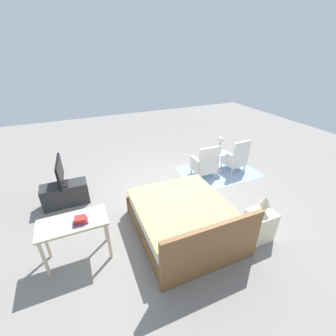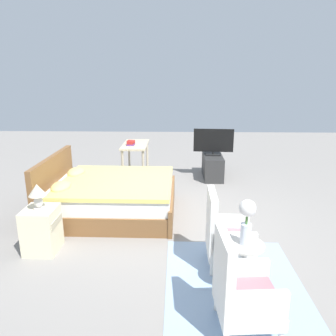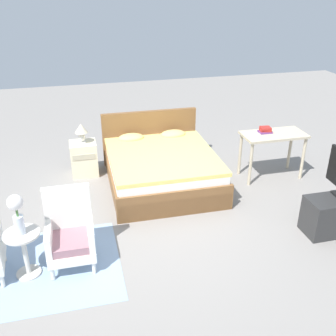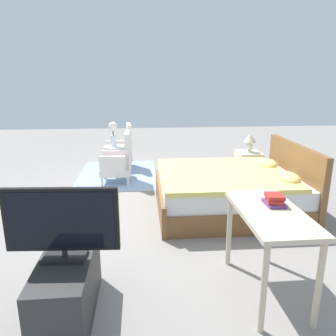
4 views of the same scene
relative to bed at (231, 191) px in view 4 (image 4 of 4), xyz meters
The scene contains 13 objects.
ground_plane 1.06m from the bed, 101.58° to the right, with size 16.00×16.00×0.00m, color gray.
floor_rug 2.64m from the bed, 138.79° to the right, with size 2.10×1.50×0.01m.
bed is the anchor object (origin of this frame).
armchair_by_window_left 3.00m from the bed, 146.10° to the right, with size 0.58×0.58×0.92m.
armchair_by_window_right 2.23m from the bed, 131.30° to the right, with size 0.55×0.55×0.92m.
side_table 2.67m from the bed, 137.85° to the right, with size 0.40×0.40×0.57m.
flower_vase 2.72m from the bed, 137.85° to the right, with size 0.17×0.17×0.48m.
nightstand 1.36m from the bed, 151.58° to the left, with size 0.44×0.41×0.59m.
table_lamp 1.45m from the bed, 151.55° to the left, with size 0.22×0.22×0.33m.
tv_stand 2.75m from the bed, 43.09° to the right, with size 0.96×0.40×0.50m.
tv_flatscreen 2.80m from the bed, 43.06° to the right, with size 0.22×0.86×0.58m.
vanity_desk 1.91m from the bed, ahead, with size 1.04×0.52×0.78m.
book_stack 1.82m from the bed, ahead, with size 0.21×0.16×0.10m.
Camera 4 is at (4.53, -0.29, 1.86)m, focal length 35.00 mm.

